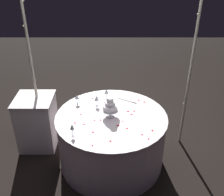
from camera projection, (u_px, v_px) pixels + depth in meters
The scene contains 32 objects.
ground_plane at pixel (112, 160), 3.80m from camera, with size 12.00×12.00×0.00m, color black.
decorative_arch at pixel (112, 50), 3.45m from camera, with size 2.19×0.06×2.29m.
main_table at pixel (112, 139), 3.61m from camera, with size 1.46×1.46×0.76m.
side_table at pixel (38, 122), 3.93m from camera, with size 0.54×0.54×0.81m.
tiered_cake at pixel (111, 106), 3.34m from camera, with size 0.22×0.22×0.28m.
wine_glass_0 at pixel (78, 97), 3.65m from camera, with size 0.07×0.07×0.13m.
wine_glass_1 at pixel (97, 98), 3.59m from camera, with size 0.06×0.06×0.16m.
wine_glass_2 at pixel (73, 127), 3.01m from camera, with size 0.06×0.06×0.17m.
wine_glass_3 at pixel (107, 92), 3.73m from camera, with size 0.06×0.06×0.17m.
cake_knife at pixel (129, 101), 3.76m from camera, with size 0.26×0.17×0.01m.
rose_petal_0 at pixel (153, 131), 3.15m from camera, with size 0.03×0.02×0.00m, color red.
rose_petal_1 at pixel (123, 122), 3.31m from camera, with size 0.03×0.02×0.00m, color red.
rose_petal_2 at pixel (95, 120), 3.34m from camera, with size 0.04×0.03×0.00m, color red.
rose_petal_3 at pixel (145, 102), 3.73m from camera, with size 0.04×0.03×0.00m, color red.
rose_petal_4 at pixel (149, 139), 3.01m from camera, with size 0.03×0.02×0.00m, color red.
rose_petal_5 at pixel (106, 102), 3.73m from camera, with size 0.04×0.03×0.00m, color red.
rose_petal_6 at pixel (93, 146), 2.91m from camera, with size 0.03×0.02×0.00m, color red.
rose_petal_7 at pixel (76, 123), 3.29m from camera, with size 0.04×0.03×0.00m, color red.
rose_petal_8 at pixel (101, 120), 3.34m from camera, with size 0.04×0.03×0.00m, color red.
rose_petal_9 at pixel (139, 100), 3.77m from camera, with size 0.04×0.03×0.00m, color red.
rose_petal_10 at pixel (85, 124), 3.26m from camera, with size 0.03×0.02×0.00m, color red.
rose_petal_11 at pixel (143, 135), 3.08m from camera, with size 0.03×0.02×0.00m, color red.
rose_petal_12 at pixel (104, 107), 3.61m from camera, with size 0.03×0.02×0.00m, color red.
rose_petal_13 at pixel (111, 141), 2.98m from camera, with size 0.04×0.03×0.00m, color red.
rose_petal_14 at pixel (93, 132), 3.12m from camera, with size 0.04×0.03×0.00m, color red.
rose_petal_15 at pixel (129, 111), 3.52m from camera, with size 0.04×0.03×0.00m, color red.
rose_petal_16 at pixel (82, 114), 3.46m from camera, with size 0.03×0.02×0.00m, color red.
rose_petal_17 at pixel (132, 114), 3.45m from camera, with size 0.04×0.03×0.00m, color red.
rose_petal_18 at pixel (135, 111), 3.52m from camera, with size 0.03×0.02×0.00m, color red.
rose_petal_19 at pixel (118, 125), 3.24m from camera, with size 0.04×0.03×0.00m, color red.
rose_petal_20 at pixel (128, 128), 3.19m from camera, with size 0.03×0.02×0.00m, color red.
rose_petal_21 at pixel (93, 98), 3.82m from camera, with size 0.04×0.03×0.00m, color red.
Camera 1 is at (0.01, -2.86, 2.66)m, focal length 42.41 mm.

